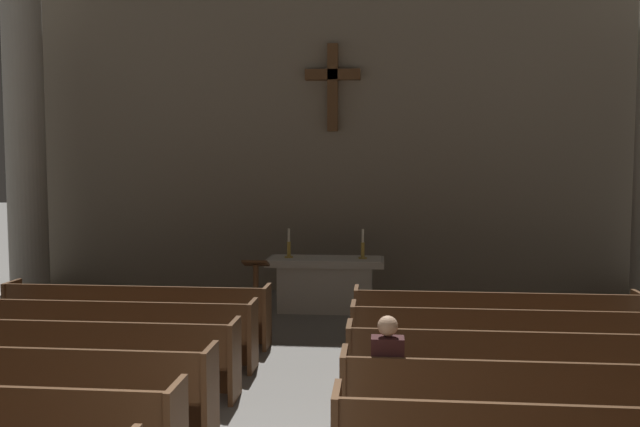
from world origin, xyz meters
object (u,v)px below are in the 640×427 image
Objects in this scene: altar at (326,283)px; candlestick_right at (363,249)px; pew_right_row_3 at (554,405)px; pew_right_row_5 at (509,342)px; pew_left_row_5 at (107,332)px; column_left_third at (25,123)px; pew_left_row_4 at (69,356)px; pew_right_row_4 at (528,369)px; lone_worshipper at (387,376)px; pew_right_row_6 at (495,322)px; candlestick_left at (289,249)px; lectern at (256,294)px; pew_left_row_3 at (19,387)px; pew_left_row_6 at (137,314)px.

altar is 0.95m from candlestick_right.
pew_right_row_3 is 1.00× the size of pew_right_row_5.
pew_left_row_5 is 0.56× the size of column_left_third.
pew_right_row_4 is (5.41, 0.00, 0.00)m from pew_left_row_4.
lone_worshipper is at bearing -86.03° from candlestick_right.
pew_right_row_4 is 2.19m from pew_right_row_6.
candlestick_left reaches higher than pew_right_row_5.
lone_worshipper is (2.21, -4.62, 0.14)m from lectern.
pew_right_row_5 is 10.14m from column_left_third.
pew_left_row_3 is 1.00× the size of pew_left_row_6.
candlestick_left reaches higher than altar.
pew_right_row_4 is 3.57× the size of lectern.
column_left_third is 7.19m from candlestick_right.
pew_right_row_5 is 1.10m from pew_right_row_6.
column_left_third reaches higher than candlestick_left.
pew_left_row_3 is at bearing -148.68° from pew_right_row_6.
lectern is at bearing 160.26° from pew_right_row_6.
lone_worshipper is at bearing -15.52° from pew_left_row_4.
candlestick_left is 1.00× the size of candlestick_right.
pew_left_row_3 is 1.00× the size of pew_right_row_6.
pew_left_row_5 is 1.00× the size of pew_right_row_3.
pew_right_row_6 is at bearing 90.00° from pew_right_row_5.
pew_right_row_5 is 4.55m from altar.
pew_left_row_6 is at bearing 90.00° from pew_left_row_3.
candlestick_left is (-3.40, 5.86, 0.70)m from pew_right_row_3.
lectern is (1.60, 2.46, 0.07)m from pew_left_row_5.
lectern is (-3.81, 2.46, 0.07)m from pew_right_row_5.
pew_right_row_3 is at bearing -71.12° from candlestick_right.
pew_left_row_3 is 5.83m from pew_right_row_5.
pew_right_row_3 is at bearing -90.00° from pew_right_row_4.
candlestick_right reaches higher than pew_right_row_3.
pew_left_row_5 is 1.87× the size of altar.
candlestick_left is (-0.70, 0.00, 0.65)m from altar.
pew_right_row_5 is at bearing 22.08° from pew_left_row_3.
pew_right_row_4 is at bearing 33.47° from lone_worshipper.
lone_worshipper is (7.17, -6.17, -2.90)m from column_left_third.
lone_worshipper is at bearing -29.50° from pew_left_row_5.
pew_left_row_6 is at bearing 180.00° from pew_right_row_6.
pew_left_row_3 is at bearing -90.00° from pew_left_row_6.
candlestick_left is 0.42× the size of lone_worshipper.
pew_left_row_3 is 7.72m from column_left_third.
lectern is at bearing 57.06° from pew_left_row_5.
altar is at bearing 43.52° from pew_left_row_6.
candlestick_left reaches higher than pew_left_row_4.
pew_left_row_4 and pew_right_row_3 have the same top height.
pew_right_row_6 is 4.32m from candlestick_left.
altar is 1.63m from lectern.
pew_right_row_3 is at bearing -35.29° from column_left_third.
pew_right_row_6 is at bearing -52.04° from candlestick_right.
candlestick_right is at bearing 93.97° from lone_worshipper.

